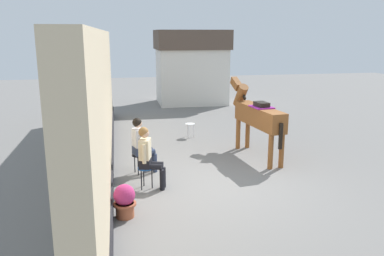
% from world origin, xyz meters
% --- Properties ---
extents(ground_plane, '(40.00, 40.00, 0.00)m').
position_xyz_m(ground_plane, '(0.00, 3.00, 0.00)').
color(ground_plane, slate).
extents(pub_facade_wall, '(0.34, 14.00, 3.40)m').
position_xyz_m(pub_facade_wall, '(-2.55, 1.50, 1.54)').
color(pub_facade_wall, '#CCB793').
rests_on(pub_facade_wall, ground_plane).
extents(distant_cottage, '(3.40, 2.60, 3.50)m').
position_xyz_m(distant_cottage, '(1.40, 10.82, 1.80)').
color(distant_cottage, silver).
rests_on(distant_cottage, ground_plane).
extents(seated_visitor_near, '(0.61, 0.48, 1.39)m').
position_xyz_m(seated_visitor_near, '(-1.59, 0.06, 0.78)').
color(seated_visitor_near, '#194C99').
rests_on(seated_visitor_near, ground_plane).
extents(seated_visitor_far, '(0.61, 0.48, 1.39)m').
position_xyz_m(seated_visitor_far, '(-1.68, 1.09, 0.78)').
color(seated_visitor_far, black).
rests_on(seated_visitor_far, ground_plane).
extents(saddled_horse_center, '(0.72, 2.99, 2.06)m').
position_xyz_m(saddled_horse_center, '(1.54, 1.88, 1.16)').
color(saddled_horse_center, brown).
rests_on(saddled_horse_center, ground_plane).
extents(flower_planter_near, '(0.43, 0.43, 0.64)m').
position_xyz_m(flower_planter_near, '(-2.15, -1.29, 0.33)').
color(flower_planter_near, '#A85638').
rests_on(flower_planter_near, ground_plane).
extents(spare_stool_white, '(0.32, 0.32, 0.46)m').
position_xyz_m(spare_stool_white, '(0.12, 4.26, 0.40)').
color(spare_stool_white, white).
rests_on(spare_stool_white, ground_plane).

